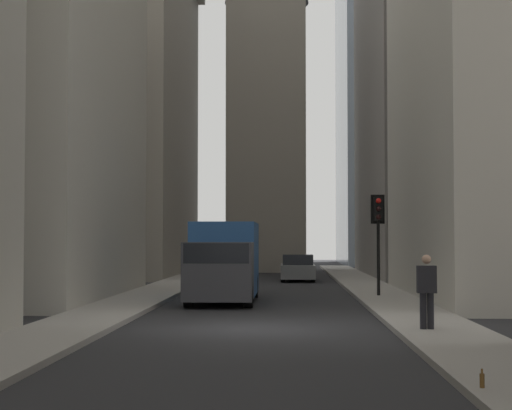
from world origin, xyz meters
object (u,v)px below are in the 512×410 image
object	(u,v)px
hatchback_grey	(298,269)
pedestrian	(427,288)
delivery_truck	(224,261)
discarded_bottle	(482,380)
traffic_light_midblock	(378,221)

from	to	relation	value
hatchback_grey	pedestrian	distance (m)	24.87
delivery_truck	hatchback_grey	xyz separation A→B (m)	(14.91, -2.80, -0.80)
delivery_truck	pedestrian	world-z (taller)	delivery_truck
pedestrian	discarded_bottle	world-z (taller)	pedestrian
hatchback_grey	discarded_bottle	distance (m)	32.54
delivery_truck	hatchback_grey	size ratio (longest dim) A/B	1.50
hatchback_grey	discarded_bottle	world-z (taller)	hatchback_grey
delivery_truck	traffic_light_midblock	bearing A→B (deg)	-72.08
delivery_truck	hatchback_grey	bearing A→B (deg)	-10.64
traffic_light_midblock	pedestrian	world-z (taller)	traffic_light_midblock
delivery_truck	hatchback_grey	distance (m)	15.19
pedestrian	discarded_bottle	xyz separation A→B (m)	(-7.74, 0.50, -0.84)
hatchback_grey	pedestrian	world-z (taller)	pedestrian
delivery_truck	pedestrian	bearing A→B (deg)	-150.57
traffic_light_midblock	discarded_bottle	size ratio (longest dim) A/B	14.00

